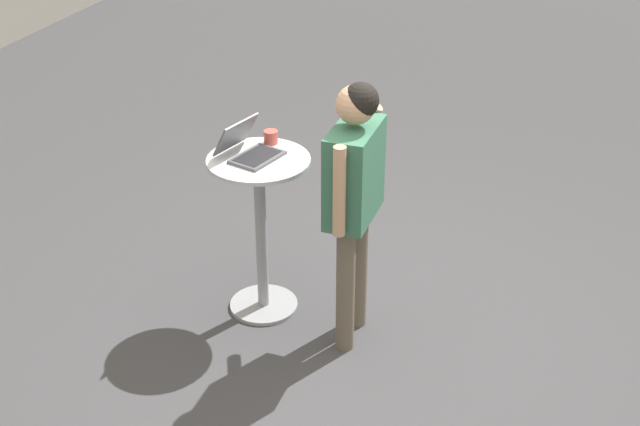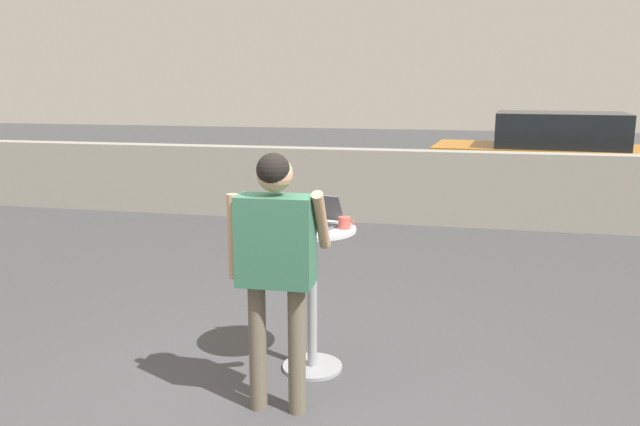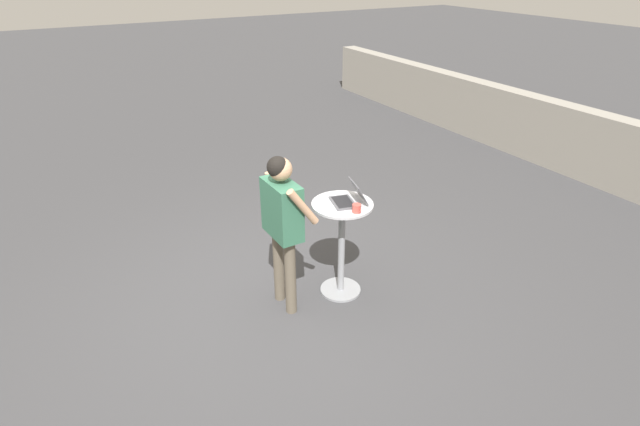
% 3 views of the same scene
% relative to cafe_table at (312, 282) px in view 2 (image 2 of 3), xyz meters
% --- Properties ---
extents(ground_plane, '(50.00, 50.00, 0.00)m').
position_rel_cafe_table_xyz_m(ground_plane, '(-0.15, -0.77, -0.65)').
color(ground_plane, '#3D3D3F').
extents(pavement_kerb, '(15.16, 0.35, 1.08)m').
position_rel_cafe_table_xyz_m(pavement_kerb, '(-0.15, 5.03, -0.11)').
color(pavement_kerb, gray).
rests_on(pavement_kerb, ground_plane).
extents(cafe_table, '(0.62, 0.62, 1.05)m').
position_rel_cafe_table_xyz_m(cafe_table, '(0.00, 0.00, 0.00)').
color(cafe_table, gray).
rests_on(cafe_table, ground_plane).
extents(laptop, '(0.37, 0.38, 0.21)m').
position_rel_cafe_table_xyz_m(laptop, '(0.01, 0.06, 0.45)').
color(laptop, '#515156').
rests_on(laptop, cafe_table).
extents(coffee_mug, '(0.12, 0.09, 0.08)m').
position_rel_cafe_table_xyz_m(coffee_mug, '(0.23, 0.02, 0.44)').
color(coffee_mug, '#C14C42').
rests_on(coffee_mug, cafe_table).
extents(standing_person, '(0.60, 0.37, 1.64)m').
position_rel_cafe_table_xyz_m(standing_person, '(-0.08, -0.62, 0.39)').
color(standing_person, brown).
rests_on(standing_person, ground_plane).
extents(parked_car_near_street, '(4.16, 2.22, 1.52)m').
position_rel_cafe_table_xyz_m(parked_car_near_street, '(2.62, 7.85, 0.12)').
color(parked_car_near_street, '#B76B19').
rests_on(parked_car_near_street, ground_plane).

